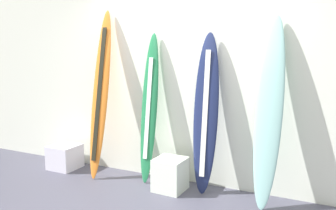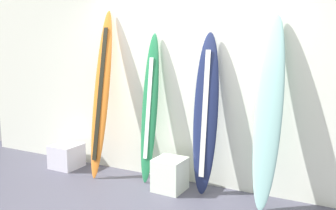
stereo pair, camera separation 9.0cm
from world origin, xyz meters
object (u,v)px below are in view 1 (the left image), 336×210
(surfboard_emerald, at_px, (149,109))
(display_block_center, at_px, (170,174))
(surfboard_navy, at_px, (206,114))
(surfboard_seafoam, at_px, (269,112))
(surfboard_sunset, at_px, (100,95))
(display_block_left, at_px, (65,157))

(surfboard_emerald, height_order, display_block_center, surfboard_emerald)
(surfboard_navy, xyz_separation_m, surfboard_seafoam, (0.73, -0.06, 0.09))
(surfboard_navy, bearing_deg, surfboard_sunset, -176.66)
(display_block_left, bearing_deg, surfboard_navy, 3.12)
(surfboard_sunset, distance_m, surfboard_seafoam, 2.19)
(surfboard_emerald, xyz_separation_m, surfboard_navy, (0.76, -0.01, -0.00))
(surfboard_sunset, xyz_separation_m, surfboard_navy, (1.46, 0.09, -0.16))
(surfboard_seafoam, xyz_separation_m, display_block_center, (-1.11, -0.12, -0.83))
(surfboard_emerald, height_order, display_block_left, surfboard_emerald)
(display_block_center, bearing_deg, surfboard_sunset, 175.26)
(display_block_left, relative_size, display_block_center, 0.98)
(surfboard_sunset, height_order, display_block_left, surfboard_sunset)
(surfboard_sunset, height_order, surfboard_navy, surfboard_sunset)
(surfboard_emerald, distance_m, surfboard_seafoam, 1.50)
(surfboard_emerald, relative_size, surfboard_seafoam, 0.93)
(surfboard_emerald, height_order, surfboard_seafoam, surfboard_seafoam)
(display_block_left, bearing_deg, surfboard_seafoam, 1.13)
(surfboard_navy, bearing_deg, display_block_left, -176.88)
(surfboard_seafoam, xyz_separation_m, display_block_left, (-2.83, -0.06, -0.86))
(surfboard_sunset, xyz_separation_m, display_block_left, (-0.65, -0.03, -0.93))
(surfboard_navy, height_order, display_block_left, surfboard_navy)
(surfboard_navy, distance_m, surfboard_seafoam, 0.74)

